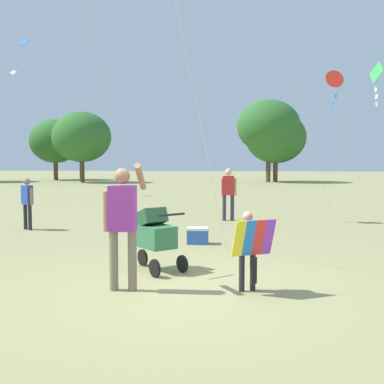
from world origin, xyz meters
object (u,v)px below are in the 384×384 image
(child_with_butterfly_kite, at_px, (249,244))
(stroller, at_px, (155,233))
(person_sitting_far, at_px, (228,190))
(kite_blue_high, at_px, (374,80))
(person_adult_flyer, at_px, (123,217))
(kite_green_novelty, at_px, (334,80))
(cooler_box, at_px, (198,236))
(person_red_shirt, at_px, (27,199))

(child_with_butterfly_kite, relative_size, stroller, 1.07)
(person_sitting_far, bearing_deg, kite_blue_high, 15.95)
(stroller, height_order, person_sitting_far, person_sitting_far)
(person_adult_flyer, height_order, kite_green_novelty, kite_green_novelty)
(person_adult_flyer, relative_size, cooler_box, 3.95)
(kite_blue_high, xyz_separation_m, cooler_box, (-4.97, -5.11, -4.04))
(kite_green_novelty, height_order, person_red_shirt, kite_green_novelty)
(stroller, xyz_separation_m, kite_green_novelty, (4.34, 8.00, 3.66))
(person_adult_flyer, height_order, stroller, person_adult_flyer)
(child_with_butterfly_kite, distance_m, person_red_shirt, 7.56)
(child_with_butterfly_kite, xyz_separation_m, person_red_shirt, (-5.50, 5.18, 0.11))
(child_with_butterfly_kite, relative_size, cooler_box, 2.46)
(person_adult_flyer, bearing_deg, person_red_shirt, 125.52)
(person_adult_flyer, relative_size, person_sitting_far, 1.16)
(kite_green_novelty, distance_m, kite_blue_high, 1.19)
(kite_blue_high, xyz_separation_m, person_sitting_far, (-4.40, -1.26, -3.31))
(kite_green_novelty, bearing_deg, kite_blue_high, -20.05)
(child_with_butterfly_kite, height_order, kite_green_novelty, kite_green_novelty)
(person_adult_flyer, relative_size, kite_green_novelty, 0.39)
(kite_blue_high, relative_size, cooler_box, 10.72)
(child_with_butterfly_kite, height_order, stroller, child_with_butterfly_kite)
(stroller, bearing_deg, person_sitting_far, 80.43)
(cooler_box, bearing_deg, kite_blue_high, 45.83)
(child_with_butterfly_kite, xyz_separation_m, cooler_box, (-1.00, 3.59, -0.49))
(person_sitting_far, xyz_separation_m, cooler_box, (-0.57, -3.86, -0.73))
(stroller, height_order, kite_green_novelty, kite_green_novelty)
(child_with_butterfly_kite, distance_m, person_sitting_far, 7.46)
(kite_blue_high, relative_size, person_red_shirt, 3.63)
(person_adult_flyer, height_order, person_sitting_far, person_adult_flyer)
(stroller, distance_m, kite_green_novelty, 9.81)
(kite_green_novelty, height_order, kite_blue_high, kite_blue_high)
(person_adult_flyer, height_order, kite_blue_high, kite_blue_high)
(person_adult_flyer, bearing_deg, stroller, 79.26)
(cooler_box, bearing_deg, person_sitting_far, 81.56)
(person_adult_flyer, xyz_separation_m, kite_blue_high, (5.69, 8.81, 3.19))
(person_adult_flyer, distance_m, person_red_shirt, 6.51)
(child_with_butterfly_kite, xyz_separation_m, kite_green_novelty, (2.85, 9.11, 3.61))
(stroller, bearing_deg, kite_blue_high, 54.25)
(person_sitting_far, distance_m, cooler_box, 3.97)
(person_adult_flyer, bearing_deg, person_sitting_far, 80.24)
(child_with_butterfly_kite, bearing_deg, cooler_box, 105.54)
(kite_blue_high, height_order, person_sitting_far, kite_blue_high)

